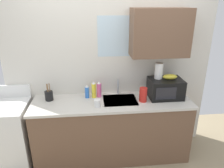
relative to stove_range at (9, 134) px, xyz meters
name	(u,v)px	position (x,y,z in m)	size (l,w,h in m)	color
kitchen_wall_assembly	(117,63)	(1.55, 0.31, 0.89)	(2.96, 0.42, 2.50)	silver
counter_unit	(112,128)	(1.44, 0.00, 0.00)	(2.19, 0.63, 0.90)	brown
sink_faucet	(118,86)	(1.55, 0.24, 0.56)	(0.03, 0.03, 0.23)	#B2B5BA
stove_range	(9,134)	(0.00, 0.00, 0.00)	(0.60, 0.60, 1.08)	white
microwave	(165,88)	(2.20, 0.04, 0.58)	(0.46, 0.35, 0.27)	black
banana_bunch	(170,77)	(2.25, 0.05, 0.75)	(0.20, 0.11, 0.07)	gold
paper_towel_roll	(159,71)	(2.10, 0.10, 0.82)	(0.11, 0.11, 0.22)	white
dish_soap_bottle_pink	(99,89)	(1.27, 0.16, 0.55)	(0.06, 0.06, 0.23)	#E55999
dish_soap_bottle_yellow	(94,90)	(1.20, 0.14, 0.56)	(0.06, 0.06, 0.24)	yellow
dish_soap_bottle_blue	(87,92)	(1.10, 0.14, 0.53)	(0.06, 0.06, 0.20)	blue
cereal_canister	(143,95)	(1.86, -0.05, 0.54)	(0.10, 0.10, 0.20)	red
mug_white	(97,103)	(1.23, -0.14, 0.49)	(0.08, 0.08, 0.10)	white
utensil_crock	(49,95)	(0.58, 0.12, 0.51)	(0.11, 0.11, 0.25)	black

